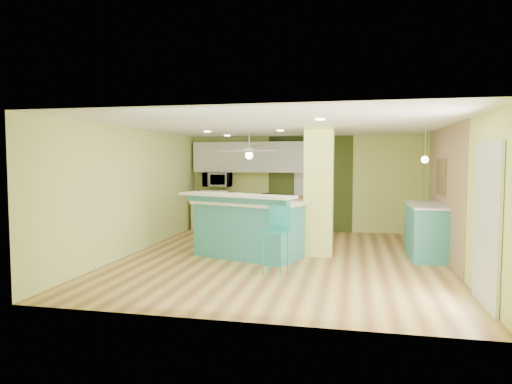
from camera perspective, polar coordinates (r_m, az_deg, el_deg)
floor at (r=8.81m, az=3.29°, el=-8.30°), size 6.00×7.00×0.01m
ceiling at (r=8.63m, az=3.35°, el=8.22°), size 6.00×7.00×0.01m
wall_back at (r=12.10m, az=5.83°, el=1.04°), size 6.00×0.01×2.50m
wall_front at (r=5.20m, az=-2.52°, el=-2.84°), size 6.00×0.01×2.50m
wall_left at (r=9.55m, az=-14.80°, el=0.15°), size 0.01×7.00×2.50m
wall_right at (r=8.70m, az=23.29°, el=-0.41°), size 0.01×7.00×2.50m
wood_panel at (r=9.28m, az=22.46°, el=-0.13°), size 0.02×3.40×2.50m
olive_accent at (r=12.06m, az=6.76°, el=1.03°), size 2.20×0.02×2.50m
interior_door at (r=12.05m, az=6.74°, el=-0.17°), size 0.82×0.05×2.00m
french_door at (r=6.48m, az=26.91°, el=-3.70°), size 0.04×1.08×2.10m
column at (r=9.05m, az=7.87°, el=0.04°), size 0.55×0.55×2.50m
kitchen_run at (r=12.07m, az=-0.51°, el=-2.65°), size 3.25×0.63×0.94m
stove at (r=12.30m, az=-4.85°, el=-2.60°), size 0.76×0.66×1.08m
upper_cabinets at (r=12.11m, az=-0.39°, el=4.38°), size 3.20×0.34×0.80m
microwave at (r=12.24m, az=-4.86°, el=1.55°), size 0.70×0.48×0.39m
ceiling_fan at (r=10.78m, az=-0.86°, el=5.11°), size 1.41×1.41×0.61m
pendant_lamp at (r=9.36m, az=20.36°, el=3.84°), size 0.14×0.14×0.69m
wall_decor at (r=9.46m, az=22.16°, el=1.77°), size 0.03×0.90×0.70m
peninsula at (r=8.82m, az=-0.99°, el=-4.43°), size 2.48×1.90×1.25m
bar_stool at (r=7.55m, az=2.68°, el=-4.57°), size 0.44×0.44×1.12m
side_counter at (r=9.43m, az=20.48°, el=-4.51°), size 0.68×1.59×1.03m
fruit_bowl at (r=11.88m, az=1.40°, el=-0.32°), size 0.37×0.37×0.07m
canister at (r=8.69m, az=-2.25°, el=-0.65°), size 0.16×0.16×0.17m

